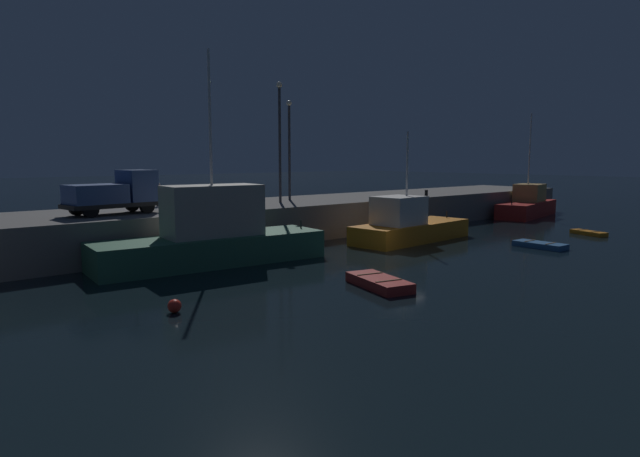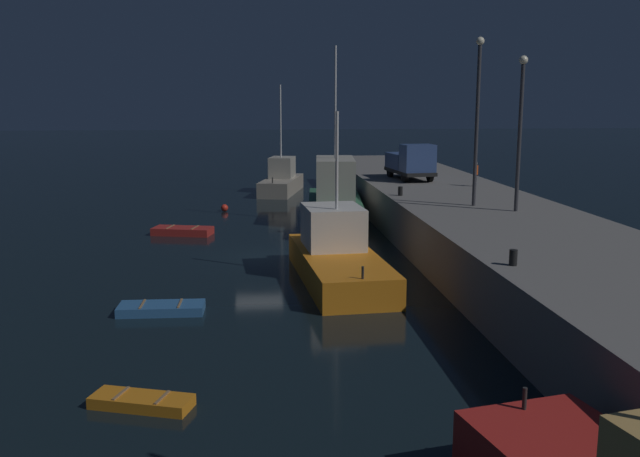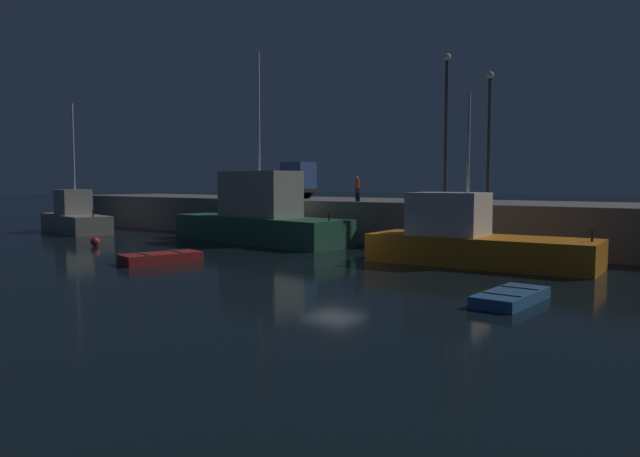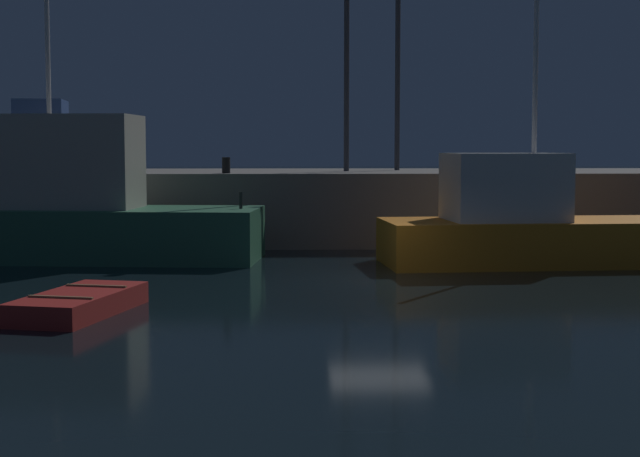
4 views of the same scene
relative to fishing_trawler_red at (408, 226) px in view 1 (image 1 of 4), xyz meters
The scene contains 15 objects.
ground_plane 6.28m from the fishing_trawler_red, 144.65° to the right, with size 320.00×320.00×0.00m, color black.
pier_quay 9.97m from the fishing_trawler_red, 120.37° to the left, with size 69.16×8.88×2.54m.
fishing_trawler_red is the anchor object (origin of this frame).
fishing_boat_blue 22.12m from the fishing_trawler_red, ahead, with size 10.59×5.01×10.20m.
fishing_boat_orange 14.68m from the fishing_trawler_red, behind, with size 13.08×4.73×11.59m.
dinghy_orange_near 8.75m from the fishing_trawler_red, 58.95° to the right, with size 1.43×3.32×0.40m.
rowboat_white_mid 14.20m from the fishing_trawler_red, 144.92° to the right, with size 2.34×3.84×0.49m.
dinghy_red_small 14.74m from the fishing_trawler_red, 28.14° to the right, with size 1.76×2.90×0.36m.
mooring_buoy_mid 21.34m from the fishing_trawler_red, 163.95° to the right, with size 0.53×0.53×0.53m, color red.
lamp_post_west 11.59m from the fishing_trawler_red, 122.66° to the left, with size 0.44×0.44×8.84m.
lamp_post_east 11.74m from the fishing_trawler_red, 107.84° to the left, with size 0.44×0.44×7.78m.
utility_truck 19.38m from the fishing_trawler_red, 157.05° to the left, with size 5.56×2.73×2.59m.
dockworker 17.44m from the fishing_trawler_red, 141.03° to the left, with size 0.40×0.38×1.60m.
bollard_west 10.80m from the fishing_trawler_red, 152.31° to the left, with size 0.28×0.28×0.54m, color black.
bollard_central 9.93m from the fishing_trawler_red, 31.08° to the left, with size 0.28×0.28×0.56m, color black.
Camera 1 is at (-24.26, -21.09, 5.83)m, focal length 30.39 mm.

